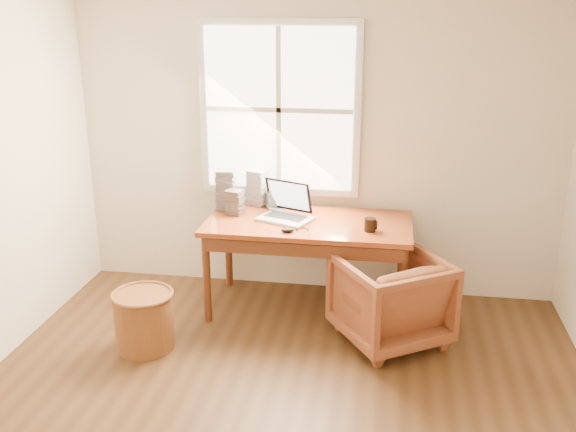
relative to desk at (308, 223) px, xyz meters
name	(u,v)px	position (x,y,z in m)	size (l,w,h in m)	color
room_shell	(264,219)	(-0.02, -1.64, 0.59)	(4.04, 4.54, 2.64)	#4C311A
desk	(308,223)	(0.00, 0.00, 0.00)	(1.60, 0.80, 0.04)	brown
armchair	(390,299)	(0.66, -0.42, -0.40)	(0.70, 0.72, 0.66)	brown
wicker_stool	(144,321)	(-1.08, -0.81, -0.52)	(0.42, 0.42, 0.42)	brown
laptop	(285,204)	(-0.18, -0.01, 0.15)	(0.35, 0.37, 0.26)	silver
mouse	(288,230)	(-0.12, -0.28, 0.04)	(0.10, 0.06, 0.03)	black
coffee_mug	(370,225)	(0.48, -0.15, 0.07)	(0.09, 0.09, 0.10)	black
cd_stack_a	(258,188)	(-0.47, 0.35, 0.17)	(0.15, 0.13, 0.30)	silver
cd_stack_b	(235,202)	(-0.61, 0.08, 0.12)	(0.13, 0.11, 0.20)	#232428
cd_stack_c	(226,190)	(-0.71, 0.20, 0.18)	(0.15, 0.13, 0.33)	#9494A0
cd_stack_d	(275,198)	(-0.32, 0.29, 0.10)	(0.13, 0.12, 0.17)	silver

